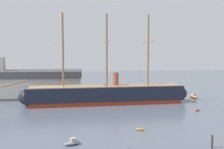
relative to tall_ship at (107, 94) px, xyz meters
name	(u,v)px	position (x,y,z in m)	size (l,w,h in m)	color
tall_ship	(107,94)	(0.00, 0.00, 0.00)	(59.33, 13.24, 28.52)	maroon
motorboat_foreground_left	(72,142)	(-9.41, -36.11, -2.67)	(3.19, 2.26, 1.24)	gray
dinghy_near_centre	(140,129)	(4.38, -28.95, -2.89)	(2.00, 1.47, 0.43)	orange
dinghy_alongside_stern	(197,110)	(24.51, -12.77, -2.85)	(2.09, 2.24, 0.51)	#B22D28
sailboat_far_left	(24,100)	(-27.26, 6.67, -2.70)	(3.78, 2.95, 4.89)	silver
motorboat_far_right	(193,96)	(32.14, 7.03, -2.46)	(2.18, 4.50, 1.83)	orange
mooring_piling_left_pair	(212,142)	(14.31, -40.39, -1.97)	(0.34, 0.34, 2.27)	#423323
dockside_warehouse_left	(23,83)	(-29.74, 17.78, 1.75)	(46.68, 19.12, 14.76)	#565659
seagull_in_flight	(103,64)	(-2.49, -17.22, 10.34)	(1.05, 0.41, 0.13)	silver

